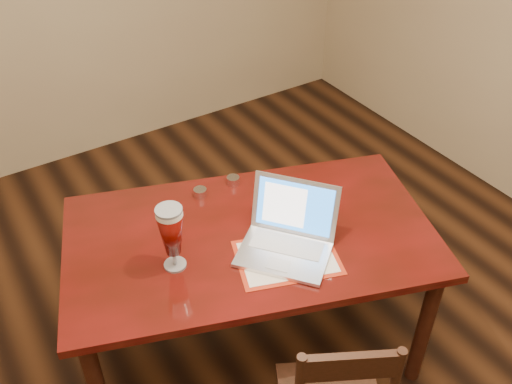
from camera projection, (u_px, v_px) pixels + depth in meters
room_shell at (271, 43)px, 1.48m from camera, size 4.51×5.01×2.71m
dining_table at (250, 248)px, 2.47m from camera, size 1.76×1.34×1.02m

